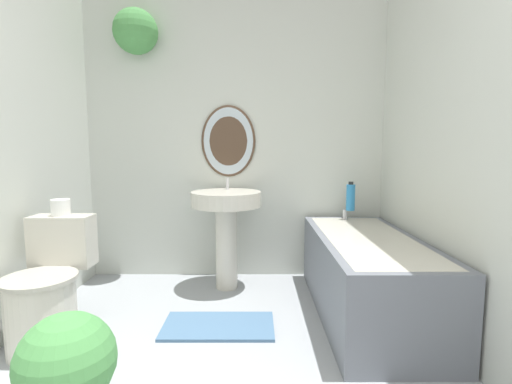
# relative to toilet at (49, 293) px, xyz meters

# --- Properties ---
(wall_back) EXTENTS (2.67, 0.36, 2.40)m
(wall_back) POSITION_rel_toilet_xyz_m (0.93, 1.22, 0.99)
(wall_back) COLOR silver
(wall_back) RESTS_ON ground_plane
(wall_right) EXTENTS (0.06, 2.85, 2.40)m
(wall_right) POSITION_rel_toilet_xyz_m (2.32, -0.16, 0.90)
(wall_right) COLOR silver
(wall_right) RESTS_ON ground_plane
(toilet) EXTENTS (0.39, 0.55, 0.72)m
(toilet) POSITION_rel_toilet_xyz_m (0.00, 0.00, 0.00)
(toilet) COLOR beige
(toilet) RESTS_ON ground_plane
(pedestal_sink) EXTENTS (0.56, 0.56, 0.89)m
(pedestal_sink) POSITION_rel_toilet_xyz_m (0.95, 0.88, 0.29)
(pedestal_sink) COLOR beige
(pedestal_sink) RESTS_ON ground_plane
(bathtub) EXTENTS (0.65, 1.51, 0.62)m
(bathtub) POSITION_rel_toilet_xyz_m (1.94, 0.40, -0.02)
(bathtub) COLOR slate
(bathtub) RESTS_ON ground_plane
(shampoo_bottle) EXTENTS (0.07, 0.07, 0.24)m
(shampoo_bottle) POSITION_rel_toilet_xyz_m (1.98, 1.02, 0.43)
(shampoo_bottle) COLOR #2D84C6
(shampoo_bottle) RESTS_ON bathtub
(potted_plant) EXTENTS (0.36, 0.36, 0.51)m
(potted_plant) POSITION_rel_toilet_xyz_m (0.48, -0.72, -0.01)
(potted_plant) COLOR #47474C
(potted_plant) RESTS_ON ground_plane
(bath_mat) EXTENTS (0.70, 0.37, 0.02)m
(bath_mat) POSITION_rel_toilet_xyz_m (0.95, 0.20, -0.29)
(bath_mat) COLOR #4C7093
(bath_mat) RESTS_ON ground_plane
(toilet_paper_roll) EXTENTS (0.11, 0.11, 0.10)m
(toilet_paper_roll) POSITION_rel_toilet_xyz_m (0.00, 0.20, 0.47)
(toilet_paper_roll) COLOR white
(toilet_paper_roll) RESTS_ON toilet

